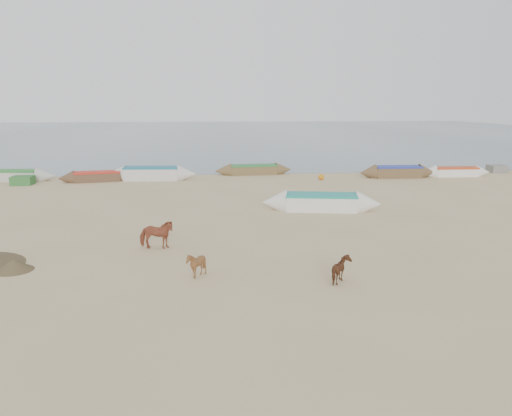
{
  "coord_description": "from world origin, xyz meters",
  "views": [
    {
      "loc": [
        -2.12,
        -17.69,
        5.57
      ],
      "look_at": [
        0.0,
        4.0,
        1.0
      ],
      "focal_mm": 35.0,
      "sensor_mm": 36.0,
      "label": 1
    }
  ],
  "objects_px": {
    "calf_right": "(342,270)",
    "calf_front": "(196,264)",
    "near_canoe": "(321,202)",
    "cow_adult": "(156,235)"
  },
  "relations": [
    {
      "from": "calf_right",
      "to": "calf_front",
      "type": "bearing_deg",
      "value": 86.49
    },
    {
      "from": "near_canoe",
      "to": "calf_right",
      "type": "bearing_deg",
      "value": -89.15
    },
    {
      "from": "cow_adult",
      "to": "calf_right",
      "type": "xyz_separation_m",
      "value": [
        6.21,
        -4.4,
        -0.15
      ]
    },
    {
      "from": "cow_adult",
      "to": "near_canoe",
      "type": "relative_size",
      "value": 0.22
    },
    {
      "from": "calf_front",
      "to": "calf_right",
      "type": "bearing_deg",
      "value": 65.72
    },
    {
      "from": "cow_adult",
      "to": "calf_right",
      "type": "bearing_deg",
      "value": -121.11
    },
    {
      "from": "calf_right",
      "to": "near_canoe",
      "type": "height_order",
      "value": "near_canoe"
    },
    {
      "from": "calf_front",
      "to": "near_canoe",
      "type": "bearing_deg",
      "value": 134.61
    },
    {
      "from": "calf_front",
      "to": "calf_right",
      "type": "height_order",
      "value": "calf_front"
    },
    {
      "from": "calf_front",
      "to": "calf_right",
      "type": "relative_size",
      "value": 1.05
    }
  ]
}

